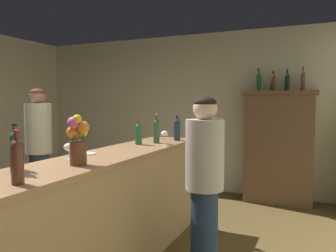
{
  "coord_description": "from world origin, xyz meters",
  "views": [
    {
      "loc": [
        2.24,
        -2.13,
        1.51
      ],
      "look_at": [
        1.1,
        0.46,
        1.3
      ],
      "focal_mm": 35.55,
      "sensor_mm": 36.0,
      "label": 1
    }
  ],
  "objects_px": {
    "display_cabinet": "(279,145)",
    "flower_arrangement": "(78,139)",
    "bar_counter": "(105,216)",
    "display_bottle_left": "(258,81)",
    "patron_redhead": "(39,148)",
    "display_bottle_midleft": "(273,82)",
    "wine_glass_mid": "(69,148)",
    "wine_glass_front": "(164,135)",
    "cheese_plate": "(87,154)",
    "wine_bottle_riesling": "(17,160)",
    "wine_bottle_malbec": "(16,154)",
    "display_bottle_center": "(287,81)",
    "wine_bottle_rose": "(15,149)",
    "display_bottle_midright": "(303,80)",
    "bartender": "(205,178)",
    "wine_bottle_pinot": "(156,130)",
    "wine_bottle_merlot": "(177,128)",
    "wine_bottle_syrah": "(138,133)"
  },
  "relations": [
    {
      "from": "display_cabinet",
      "to": "flower_arrangement",
      "type": "xyz_separation_m",
      "value": [
        -1.06,
        -3.28,
        0.37
      ]
    },
    {
      "from": "bar_counter",
      "to": "display_bottle_left",
      "type": "relative_size",
      "value": 9.05
    },
    {
      "from": "flower_arrangement",
      "to": "patron_redhead",
      "type": "height_order",
      "value": "patron_redhead"
    },
    {
      "from": "display_bottle_left",
      "to": "display_bottle_midleft",
      "type": "distance_m",
      "value": 0.21
    },
    {
      "from": "wine_glass_mid",
      "to": "display_bottle_left",
      "type": "relative_size",
      "value": 0.38
    },
    {
      "from": "wine_glass_front",
      "to": "cheese_plate",
      "type": "bearing_deg",
      "value": -112.57
    },
    {
      "from": "wine_bottle_riesling",
      "to": "flower_arrangement",
      "type": "bearing_deg",
      "value": 95.59
    },
    {
      "from": "wine_glass_front",
      "to": "display_bottle_left",
      "type": "height_order",
      "value": "display_bottle_left"
    },
    {
      "from": "cheese_plate",
      "to": "wine_bottle_malbec",
      "type": "bearing_deg",
      "value": -84.78
    },
    {
      "from": "wine_glass_front",
      "to": "display_bottle_center",
      "type": "distance_m",
      "value": 2.37
    },
    {
      "from": "wine_bottle_riesling",
      "to": "wine_glass_mid",
      "type": "xyz_separation_m",
      "value": [
        -0.27,
        0.74,
        -0.04
      ]
    },
    {
      "from": "wine_bottle_rose",
      "to": "flower_arrangement",
      "type": "bearing_deg",
      "value": 46.09
    },
    {
      "from": "wine_glass_mid",
      "to": "display_bottle_midright",
      "type": "xyz_separation_m",
      "value": [
        1.58,
        3.13,
        0.67
      ]
    },
    {
      "from": "wine_bottle_rose",
      "to": "display_bottle_midright",
      "type": "relative_size",
      "value": 0.91
    },
    {
      "from": "wine_glass_mid",
      "to": "display_bottle_midright",
      "type": "distance_m",
      "value": 3.56
    },
    {
      "from": "wine_bottle_riesling",
      "to": "patron_redhead",
      "type": "xyz_separation_m",
      "value": [
        -1.72,
        1.87,
        -0.26
      ]
    },
    {
      "from": "bar_counter",
      "to": "bartender",
      "type": "xyz_separation_m",
      "value": [
        0.78,
        0.33,
        0.33
      ]
    },
    {
      "from": "wine_bottle_pinot",
      "to": "patron_redhead",
      "type": "bearing_deg",
      "value": -176.77
    },
    {
      "from": "wine_glass_front",
      "to": "display_bottle_midright",
      "type": "relative_size",
      "value": 0.45
    },
    {
      "from": "wine_bottle_rose",
      "to": "display_bottle_center",
      "type": "bearing_deg",
      "value": 68.17
    },
    {
      "from": "wine_bottle_riesling",
      "to": "wine_glass_mid",
      "type": "relative_size",
      "value": 2.28
    },
    {
      "from": "wine_bottle_malbec",
      "to": "display_bottle_left",
      "type": "height_order",
      "value": "display_bottle_left"
    },
    {
      "from": "wine_glass_mid",
      "to": "cheese_plate",
      "type": "relative_size",
      "value": 0.83
    },
    {
      "from": "display_bottle_left",
      "to": "patron_redhead",
      "type": "distance_m",
      "value": 3.25
    },
    {
      "from": "wine_bottle_merlot",
      "to": "wine_bottle_riesling",
      "type": "height_order",
      "value": "wine_bottle_merlot"
    },
    {
      "from": "display_bottle_center",
      "to": "wine_bottle_syrah",
      "type": "bearing_deg",
      "value": -122.25
    },
    {
      "from": "wine_glass_front",
      "to": "patron_redhead",
      "type": "distance_m",
      "value": 1.78
    },
    {
      "from": "wine_bottle_pinot",
      "to": "wine_bottle_rose",
      "type": "bearing_deg",
      "value": -97.98
    },
    {
      "from": "wine_bottle_pinot",
      "to": "wine_glass_mid",
      "type": "height_order",
      "value": "wine_bottle_pinot"
    },
    {
      "from": "display_cabinet",
      "to": "display_bottle_midleft",
      "type": "bearing_deg",
      "value": 180.0
    },
    {
      "from": "display_bottle_left",
      "to": "patron_redhead",
      "type": "bearing_deg",
      "value": -140.3
    },
    {
      "from": "display_cabinet",
      "to": "wine_bottle_pinot",
      "type": "relative_size",
      "value": 5.12
    },
    {
      "from": "bar_counter",
      "to": "patron_redhead",
      "type": "distance_m",
      "value": 1.82
    },
    {
      "from": "flower_arrangement",
      "to": "display_bottle_midright",
      "type": "bearing_deg",
      "value": 67.47
    },
    {
      "from": "wine_bottle_rose",
      "to": "display_bottle_midright",
      "type": "bearing_deg",
      "value": 65.31
    },
    {
      "from": "bar_counter",
      "to": "wine_bottle_syrah",
      "type": "height_order",
      "value": "wine_bottle_syrah"
    },
    {
      "from": "display_bottle_midright",
      "to": "wine_bottle_merlot",
      "type": "bearing_deg",
      "value": -129.31
    },
    {
      "from": "wine_bottle_rose",
      "to": "display_bottle_midright",
      "type": "distance_m",
      "value": 3.99
    },
    {
      "from": "wine_bottle_syrah",
      "to": "display_bottle_midright",
      "type": "bearing_deg",
      "value": 53.79
    },
    {
      "from": "wine_bottle_merlot",
      "to": "cheese_plate",
      "type": "relative_size",
      "value": 1.91
    },
    {
      "from": "wine_bottle_pinot",
      "to": "wine_bottle_syrah",
      "type": "bearing_deg",
      "value": -123.14
    },
    {
      "from": "wine_bottle_merlot",
      "to": "wine_bottle_syrah",
      "type": "height_order",
      "value": "wine_bottle_merlot"
    },
    {
      "from": "wine_bottle_merlot",
      "to": "display_bottle_midleft",
      "type": "bearing_deg",
      "value": 60.67
    },
    {
      "from": "bartender",
      "to": "patron_redhead",
      "type": "bearing_deg",
      "value": 3.63
    },
    {
      "from": "flower_arrangement",
      "to": "display_bottle_midright",
      "type": "xyz_separation_m",
      "value": [
        1.36,
        3.28,
        0.58
      ]
    },
    {
      "from": "display_bottle_left",
      "to": "bar_counter",
      "type": "bearing_deg",
      "value": -106.44
    },
    {
      "from": "display_bottle_midright",
      "to": "display_cabinet",
      "type": "bearing_deg",
      "value": 180.0
    },
    {
      "from": "wine_bottle_rose",
      "to": "cheese_plate",
      "type": "bearing_deg",
      "value": 87.38
    },
    {
      "from": "display_bottle_center",
      "to": "patron_redhead",
      "type": "height_order",
      "value": "display_bottle_center"
    },
    {
      "from": "bar_counter",
      "to": "display_cabinet",
      "type": "bearing_deg",
      "value": 67.88
    }
  ]
}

